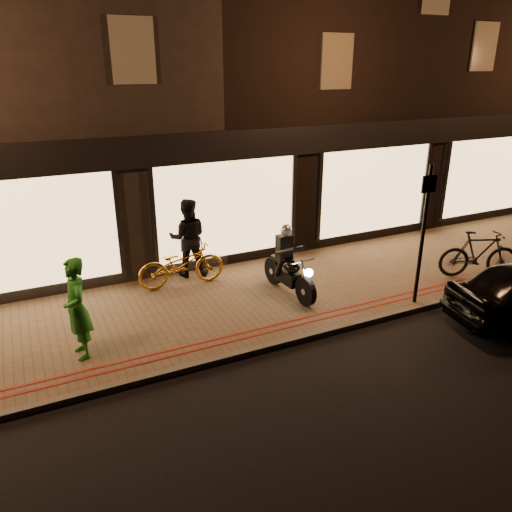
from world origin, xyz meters
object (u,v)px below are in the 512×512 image
at_px(motorcycle, 288,268).
at_px(person_green, 77,309).
at_px(sign_post, 424,228).
at_px(bicycle_gold, 181,264).

distance_m(motorcycle, person_green, 4.58).
distance_m(sign_post, bicycle_gold, 5.36).
bearing_deg(bicycle_gold, motorcycle, -123.15).
relative_size(sign_post, person_green, 1.64).
distance_m(motorcycle, bicycle_gold, 2.47).
relative_size(motorcycle, sign_post, 0.65).
bearing_deg(person_green, sign_post, 75.31).
distance_m(motorcycle, sign_post, 2.96).
bearing_deg(person_green, bicycle_gold, 122.94).
bearing_deg(motorcycle, bicycle_gold, 140.54).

